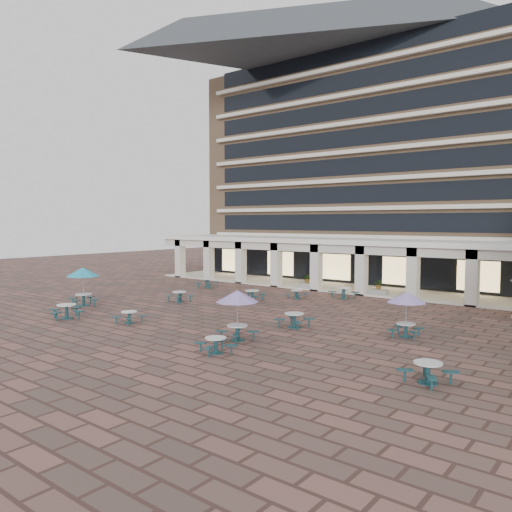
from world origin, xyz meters
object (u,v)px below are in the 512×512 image
object	(u,v)px
planter_left	(307,283)
planter_right	(379,289)
picnic_table_2	(216,344)
picnic_table_0	(67,310)
picnic_table_1	(129,316)

from	to	relation	value
planter_left	planter_right	xyz separation A→B (m)	(6.72, 0.00, -0.01)
planter_left	planter_right	size ratio (longest dim) A/B	1.00
picnic_table_2	planter_right	size ratio (longest dim) A/B	1.32
planter_right	picnic_table_2	bearing A→B (deg)	-85.33
picnic_table_0	planter_right	bearing A→B (deg)	86.62
picnic_table_2	planter_right	bearing A→B (deg)	119.51
picnic_table_0	picnic_table_2	xyz separation A→B (m)	(12.62, -0.23, -0.08)
picnic_table_0	picnic_table_2	world-z (taller)	picnic_table_0
picnic_table_2	planter_left	bearing A→B (deg)	136.91
picnic_table_0	picnic_table_1	size ratio (longest dim) A/B	1.43
picnic_table_1	planter_right	xyz separation A→B (m)	(6.81, 19.01, 0.10)
picnic_table_0	picnic_table_2	distance (m)	12.62
planter_left	picnic_table_2	bearing A→B (deg)	-67.93
picnic_table_1	picnic_table_2	xyz separation A→B (m)	(8.51, -1.74, 0.02)
picnic_table_0	planter_left	size ratio (longest dim) A/B	1.58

